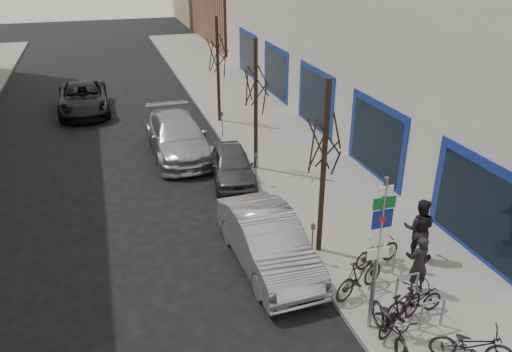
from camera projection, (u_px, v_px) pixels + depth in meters
ground at (277, 352)px, 11.71m from camera, size 120.00×120.00×0.00m
sidewalk_east at (298, 164)px, 21.54m from camera, size 5.00×70.00×0.15m
commercial_building at (468, 16)px, 28.03m from camera, size 20.00×32.00×10.00m
highway_sign_pole at (378, 247)px, 11.31m from camera, size 0.55×0.10×4.20m
bike_rack at (407, 284)px, 12.97m from camera, size 0.66×2.26×0.83m
tree_near at (326, 128)px, 13.70m from camera, size 1.80×1.80×5.50m
tree_mid at (256, 75)px, 19.33m from camera, size 1.80×1.80×5.50m
tree_far at (217, 45)px, 24.95m from camera, size 1.80×1.80×5.50m
meter_front at (313, 239)px, 14.50m from camera, size 0.10×0.08×1.27m
meter_mid at (256, 166)px, 19.25m from camera, size 0.10×0.08×1.27m
meter_back at (222, 122)px, 24.01m from camera, size 0.10×0.08×1.27m
bike_near_left at (391, 323)px, 11.50m from camera, size 0.81×2.03×1.21m
bike_near_right at (401, 309)px, 12.01m from camera, size 1.91×1.31×1.13m
bike_mid_curb at (415, 299)px, 12.49m from camera, size 1.60×0.53×0.97m
bike_mid_inner at (360, 276)px, 13.23m from camera, size 1.91×1.20×1.12m
bike_far_curb at (472, 342)px, 11.03m from camera, size 1.82×1.37×1.09m
bike_far_inner at (378, 251)px, 14.42m from camera, size 1.69×0.81×0.99m
parked_car_front at (268, 241)px, 14.55m from camera, size 1.94×5.04×1.64m
parked_car_mid at (232, 165)px, 19.92m from camera, size 2.09×4.18×1.37m
parked_car_back at (178, 136)px, 22.37m from camera, size 2.49×5.96×1.72m
lane_car at (83, 98)px, 28.08m from camera, size 2.77×5.84×1.61m
pedestrian_near at (419, 264)px, 13.26m from camera, size 0.61×0.41×1.64m
pedestrian_far at (419, 228)px, 14.64m from camera, size 0.86×0.80×1.94m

